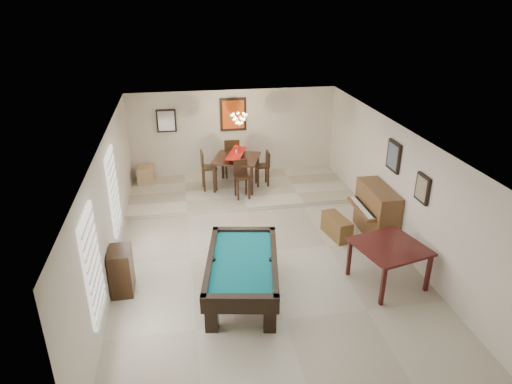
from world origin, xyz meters
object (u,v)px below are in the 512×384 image
object	(u,v)px
dining_chair_east	(262,169)
dining_table	(237,170)
dining_chair_south	(242,180)
corner_bench	(146,175)
chandelier	(239,115)
pool_table	(242,278)
apothecary_chest	(122,271)
dining_chair_west	(209,170)
square_table	(388,264)
piano_bench	(337,227)
upright_piano	(371,212)
dining_chair_north	(232,157)
flower_vase	(236,149)

from	to	relation	value
dining_chair_east	dining_table	bearing A→B (deg)	-92.73
dining_chair_south	corner_bench	size ratio (longest dim) A/B	1.90
dining_table	chandelier	bearing A→B (deg)	-68.81
pool_table	dining_chair_south	xyz separation A→B (m)	(0.58, 4.07, 0.24)
apothecary_chest	dining_chair_west	world-z (taller)	dining_chair_west
apothecary_chest	square_table	bearing A→B (deg)	-6.64
square_table	dining_chair_east	bearing A→B (deg)	107.43
corner_bench	piano_bench	bearing A→B (deg)	-40.02
dining_table	upright_piano	bearing A→B (deg)	-49.06
square_table	dining_chair_east	xyz separation A→B (m)	(-1.53, 4.87, 0.20)
apothecary_chest	dining_chair_south	xyz separation A→B (m)	(2.76, 3.54, 0.18)
piano_bench	corner_bench	xyz separation A→B (m)	(-4.42, 3.71, 0.12)
piano_bench	dining_chair_north	bearing A→B (deg)	117.14
dining_chair_south	flower_vase	bearing A→B (deg)	86.14
square_table	dining_chair_north	xyz separation A→B (m)	(-2.28, 5.66, 0.29)
pool_table	dining_table	distance (m)	4.87
piano_bench	apothecary_chest	distance (m)	4.80
upright_piano	apothecary_chest	world-z (taller)	upright_piano
apothecary_chest	flower_vase	size ratio (longest dim) A/B	3.72
dining_chair_south	piano_bench	bearing A→B (deg)	-57.32
apothecary_chest	chandelier	distance (m)	5.28
flower_vase	piano_bench	bearing A→B (deg)	-57.62
flower_vase	dining_chair_north	xyz separation A→B (m)	(-0.04, 0.78, -0.51)
dining_table	flower_vase	bearing A→B (deg)	0.00
pool_table	dining_chair_north	bearing A→B (deg)	94.99
dining_chair_north	chandelier	distance (m)	1.78
dining_table	dining_chair_south	bearing A→B (deg)	-86.72
apothecary_chest	dining_chair_east	xyz separation A→B (m)	(3.43, 4.29, 0.17)
upright_piano	dining_chair_south	world-z (taller)	upright_piano
dining_table	chandelier	distance (m)	1.60
dining_chair_east	dining_chair_north	bearing A→B (deg)	-138.19
dining_table	piano_bench	bearing A→B (deg)	-57.62
upright_piano	corner_bench	world-z (taller)	upright_piano
dining_chair_west	dining_chair_east	bearing A→B (deg)	-91.60
piano_bench	dining_table	xyz separation A→B (m)	(-1.89, 2.99, 0.37)
square_table	dining_chair_south	distance (m)	4.67
upright_piano	dining_chair_east	distance (m)	3.61
dining_chair_north	corner_bench	size ratio (longest dim) A/B	2.21
pool_table	dining_chair_east	size ratio (longest dim) A/B	2.35
flower_vase	dining_chair_north	distance (m)	0.93
dining_chair_south	chandelier	size ratio (longest dim) A/B	1.68
dining_table	dining_chair_south	distance (m)	0.77
chandelier	upright_piano	bearing A→B (deg)	-48.13
pool_table	dining_chair_west	distance (m)	4.81
square_table	piano_bench	distance (m)	1.93
pool_table	dining_chair_east	xyz separation A→B (m)	(1.25, 4.83, 0.23)
dining_chair_west	corner_bench	bearing A→B (deg)	63.63
piano_bench	chandelier	size ratio (longest dim) A/B	1.45
dining_chair_south	dining_chair_north	bearing A→B (deg)	85.84
dining_table	flower_vase	xyz separation A→B (m)	(0.00, 0.00, 0.61)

